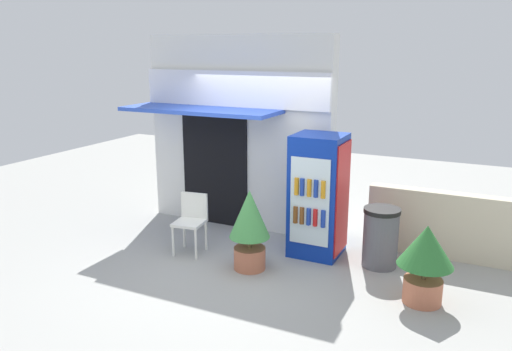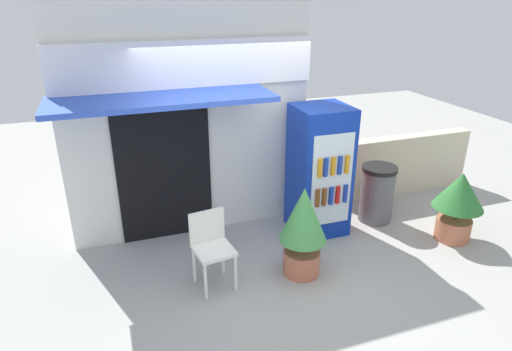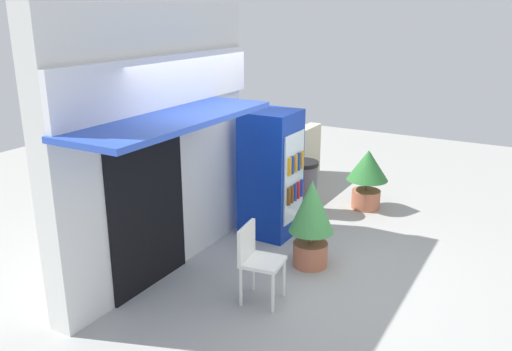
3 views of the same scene
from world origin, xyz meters
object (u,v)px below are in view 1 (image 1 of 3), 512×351
object	(u,v)px
drink_cooler	(318,196)
trash_bin	(381,237)
plastic_chair	(191,218)
potted_plant_near_shop	(250,224)
potted_plant_curbside	(425,256)

from	to	relation	value
drink_cooler	trash_bin	world-z (taller)	drink_cooler
plastic_chair	drink_cooler	bearing A→B (deg)	23.00
potted_plant_near_shop	plastic_chair	bearing A→B (deg)	170.17
drink_cooler	potted_plant_curbside	world-z (taller)	drink_cooler
potted_plant_curbside	drink_cooler	bearing A→B (deg)	151.88
trash_bin	plastic_chair	bearing A→B (deg)	-165.52
trash_bin	potted_plant_near_shop	bearing A→B (deg)	-151.49
plastic_chair	potted_plant_curbside	size ratio (longest dim) A/B	0.90
potted_plant_near_shop	trash_bin	size ratio (longest dim) A/B	1.34
trash_bin	drink_cooler	bearing A→B (deg)	177.28
potted_plant_near_shop	trash_bin	bearing A→B (deg)	28.51
drink_cooler	potted_plant_near_shop	distance (m)	1.13
trash_bin	potted_plant_curbside	bearing A→B (deg)	-49.96
drink_cooler	potted_plant_curbside	xyz separation A→B (m)	(1.59, -0.85, -0.29)
potted_plant_near_shop	potted_plant_curbside	size ratio (longest dim) A/B	1.16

